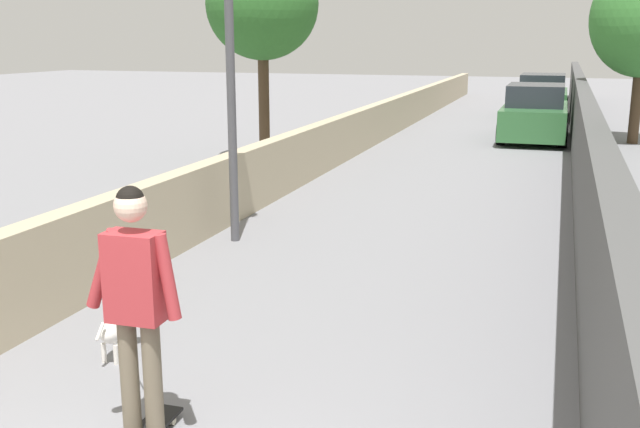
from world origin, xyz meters
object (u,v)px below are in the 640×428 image
object	(u,v)px
tree_left_far	(262,5)
lamp_post	(229,26)
person_skateboarder	(136,293)
car_far	(542,97)
dog	(119,327)
car_near	(535,114)

from	to	relation	value
tree_left_far	lamp_post	size ratio (longest dim) A/B	1.10
lamp_post	tree_left_far	bearing A→B (deg)	18.75
person_skateboarder	car_far	size ratio (longest dim) A/B	0.42
tree_left_far	car_far	size ratio (longest dim) A/B	1.12
tree_left_far	person_skateboarder	distance (m)	12.22
dog	lamp_post	bearing A→B (deg)	9.44
tree_left_far	car_near	distance (m)	8.64
dog	tree_left_far	bearing A→B (deg)	15.31
tree_left_far	car_near	size ratio (longest dim) A/B	1.16
lamp_post	person_skateboarder	size ratio (longest dim) A/B	2.43
dog	car_near	bearing A→B (deg)	-10.25
car_near	car_far	bearing A→B (deg)	-0.00
tree_left_far	car_far	world-z (taller)	tree_left_far
car_far	car_near	bearing A→B (deg)	180.00
person_skateboarder	dog	bearing A→B (deg)	39.18
tree_left_far	lamp_post	bearing A→B (deg)	-161.25
tree_left_far	person_skateboarder	bearing A→B (deg)	-161.69
car_far	person_skateboarder	bearing A→B (deg)	175.33
tree_left_far	person_skateboarder	world-z (taller)	tree_left_far
tree_left_far	lamp_post	world-z (taller)	tree_left_far
lamp_post	car_far	bearing A→B (deg)	-10.85
dog	car_far	distance (m)	22.56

